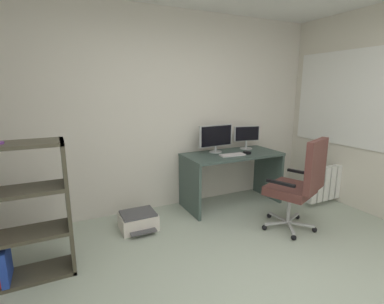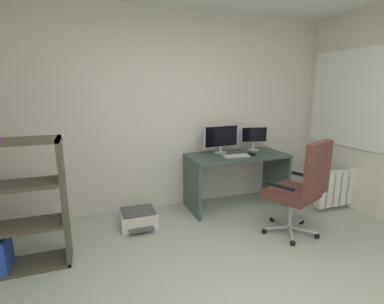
% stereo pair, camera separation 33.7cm
% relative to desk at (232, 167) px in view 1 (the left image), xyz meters
% --- Properties ---
extents(wall_back, '(4.63, 0.10, 2.64)m').
position_rel_desk_xyz_m(wall_back, '(-0.84, 0.41, 0.78)').
color(wall_back, silver).
rests_on(wall_back, ground).
extents(window_pane, '(0.01, 1.55, 1.21)m').
position_rel_desk_xyz_m(window_pane, '(1.47, -0.59, 0.95)').
color(window_pane, white).
extents(window_frame, '(0.02, 1.63, 1.29)m').
position_rel_desk_xyz_m(window_frame, '(1.46, -0.59, 0.95)').
color(window_frame, white).
extents(desk, '(1.36, 0.64, 0.75)m').
position_rel_desk_xyz_m(desk, '(0.00, 0.00, 0.00)').
color(desk, '#40534D').
rests_on(desk, ground).
extents(monitor_main, '(0.54, 0.18, 0.39)m').
position_rel_desk_xyz_m(monitor_main, '(-0.17, 0.16, 0.43)').
color(monitor_main, '#B2B5B7').
rests_on(monitor_main, desk).
extents(monitor_secondary, '(0.40, 0.18, 0.34)m').
position_rel_desk_xyz_m(monitor_secondary, '(0.36, 0.16, 0.41)').
color(monitor_secondary, '#B2B5B7').
rests_on(monitor_secondary, desk).
extents(keyboard, '(0.35, 0.16, 0.02)m').
position_rel_desk_xyz_m(keyboard, '(-0.08, -0.12, 0.22)').
color(keyboard, silver).
rests_on(keyboard, desk).
extents(computer_mouse, '(0.07, 0.10, 0.03)m').
position_rel_desk_xyz_m(computer_mouse, '(0.16, -0.12, 0.22)').
color(computer_mouse, black).
rests_on(computer_mouse, desk).
extents(office_chair, '(0.68, 0.69, 1.10)m').
position_rel_desk_xyz_m(office_chair, '(0.25, -1.01, 0.05)').
color(office_chair, '#B7BABC').
rests_on(office_chair, ground).
extents(printer, '(0.42, 0.43, 0.20)m').
position_rel_desk_xyz_m(printer, '(-1.41, -0.16, -0.44)').
color(printer, silver).
rests_on(printer, ground).
extents(radiator, '(0.94, 0.10, 0.49)m').
position_rel_desk_xyz_m(radiator, '(1.37, -0.59, -0.24)').
color(radiator, white).
rests_on(radiator, ground).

